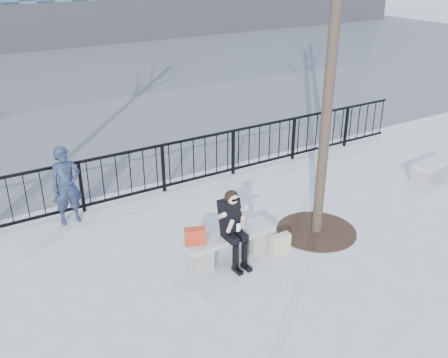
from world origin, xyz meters
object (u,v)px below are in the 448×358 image
seated_woman (234,229)px  bench_second (436,167)px  standing_man (67,186)px  bench_main (229,243)px

seated_woman → bench_second: bearing=4.9°
standing_man → bench_main: bearing=-53.7°
bench_second → standing_man: bearing=154.7°
bench_main → seated_woman: 0.40m
bench_second → seated_woman: (-5.92, -0.50, 0.39)m
bench_main → standing_man: bearing=125.8°
bench_main → bench_second: (5.92, 0.34, -0.02)m
standing_man → bench_second: bearing=-16.2°
bench_main → bench_second: bench_main is taller
standing_man → seated_woman: bearing=-55.3°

